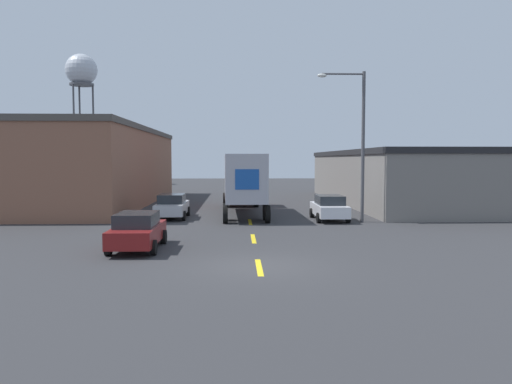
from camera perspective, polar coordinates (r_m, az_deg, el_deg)
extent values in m
plane|color=#333335|center=(17.53, 0.33, -8.47)|extent=(160.00, 160.00, 0.00)
cube|color=yellow|center=(17.34, 0.36, -8.59)|extent=(0.20, 2.70, 0.01)
cube|color=yellow|center=(23.44, -0.30, -5.35)|extent=(0.20, 2.70, 0.01)
cube|color=yellow|center=(29.59, -0.69, -3.45)|extent=(0.20, 2.70, 0.01)
cube|color=brown|center=(43.73, -19.25, 2.53)|extent=(11.33, 25.99, 5.88)
cube|color=#4C4742|center=(43.79, -19.34, 6.65)|extent=(11.53, 26.19, 0.40)
cube|color=slate|center=(44.47, 16.31, 1.43)|extent=(10.79, 26.91, 4.05)
cube|color=#232326|center=(44.44, 16.36, 4.30)|extent=(10.99, 27.11, 0.40)
cube|color=#B21919|center=(39.38, -1.81, 1.31)|extent=(2.41, 3.06, 3.02)
cube|color=#A8A8B2|center=(32.79, -1.42, 1.78)|extent=(2.72, 9.61, 2.87)
cube|color=#194CA3|center=(28.01, -1.02, 1.45)|extent=(1.35, 0.07, 1.15)
cylinder|color=black|center=(39.90, -0.06, -0.83)|extent=(0.31, 1.06, 1.05)
cylinder|color=black|center=(39.82, -3.59, -0.85)|extent=(0.31, 1.06, 1.05)
cylinder|color=black|center=(38.71, 0.05, -0.97)|extent=(0.31, 1.06, 1.05)
cylinder|color=black|center=(38.63, -3.58, -0.99)|extent=(0.31, 1.06, 1.05)
cylinder|color=black|center=(30.45, 1.09, -2.26)|extent=(0.31, 1.06, 1.05)
cylinder|color=black|center=(30.34, -3.53, -2.28)|extent=(0.31, 1.06, 1.05)
cylinder|color=black|center=(29.06, 1.32, -2.54)|extent=(0.31, 1.06, 1.05)
cylinder|color=black|center=(28.95, -3.52, -2.57)|extent=(0.31, 1.06, 1.05)
cube|color=silver|center=(30.78, 8.36, -2.01)|extent=(1.73, 4.33, 0.68)
cube|color=#23282D|center=(30.59, 8.42, -0.89)|extent=(1.53, 2.25, 0.55)
cylinder|color=black|center=(32.29, 9.44, -2.36)|extent=(0.22, 0.61, 0.61)
cylinder|color=black|center=(31.99, 6.39, -2.39)|extent=(0.22, 0.61, 0.61)
cylinder|color=black|center=(29.68, 10.48, -2.90)|extent=(0.22, 0.61, 0.61)
cylinder|color=black|center=(29.35, 7.17, -2.94)|extent=(0.22, 0.61, 0.61)
cube|color=maroon|center=(21.20, -13.36, -4.67)|extent=(1.73, 4.33, 0.68)
cube|color=#23282D|center=(21.00, -13.46, -3.06)|extent=(1.53, 2.25, 0.55)
cylinder|color=black|center=(22.42, -10.50, -5.05)|extent=(0.22, 0.61, 0.61)
cylinder|color=black|center=(22.73, -14.84, -4.99)|extent=(0.22, 0.61, 0.61)
cylinder|color=black|center=(19.80, -11.63, -6.24)|extent=(0.22, 0.61, 0.61)
cylinder|color=black|center=(20.16, -16.53, -6.14)|extent=(0.22, 0.61, 0.61)
cube|color=#B2B2B7|center=(31.88, -9.56, -1.82)|extent=(1.73, 4.33, 0.68)
cube|color=#23282D|center=(31.70, -9.60, -0.74)|extent=(1.53, 2.25, 0.55)
cylinder|color=black|center=(33.14, -7.77, -2.18)|extent=(0.22, 0.61, 0.61)
cylinder|color=black|center=(33.36, -10.73, -2.18)|extent=(0.22, 0.61, 0.61)
cylinder|color=black|center=(30.49, -8.26, -2.70)|extent=(0.22, 0.61, 0.61)
cylinder|color=black|center=(30.72, -11.48, -2.69)|extent=(0.22, 0.61, 0.61)
cylinder|color=#47474C|center=(79.18, -18.06, 6.33)|extent=(0.28, 0.28, 15.04)
cylinder|color=#47474C|center=(81.22, -19.45, 6.23)|extent=(0.28, 0.28, 15.04)
cylinder|color=#47474C|center=(78.54, -20.06, 6.31)|extent=(0.28, 0.28, 15.04)
cylinder|color=#4C4C51|center=(80.32, -19.30, 11.51)|extent=(3.53, 3.53, 0.30)
sphere|color=#B7BCC6|center=(80.65, -19.34, 13.04)|extent=(4.64, 4.64, 4.64)
cylinder|color=#4C4C51|center=(30.05, 12.13, 5.00)|extent=(0.20, 0.20, 8.82)
cylinder|color=#4C4C51|center=(30.17, 9.92, 13.15)|extent=(2.46, 0.11, 0.11)
ellipsoid|color=silver|center=(29.93, 7.55, 13.06)|extent=(0.56, 0.32, 0.22)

